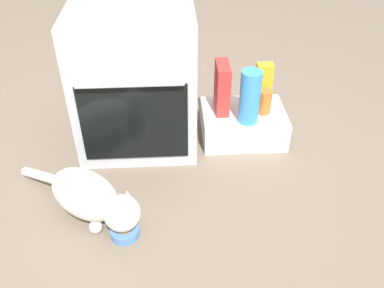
{
  "coord_description": "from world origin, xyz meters",
  "views": [
    {
      "loc": [
        0.16,
        -1.52,
        1.45
      ],
      "look_at": [
        0.25,
        0.05,
        0.25
      ],
      "focal_mm": 39.04,
      "sensor_mm": 36.0,
      "label": 1
    }
  ],
  "objects_px": {
    "oven": "(136,78)",
    "food_bowl": "(125,231)",
    "pantry_cabinet": "(243,124)",
    "sauce_jar": "(264,102)",
    "cereal_box": "(222,88)",
    "water_bottle": "(250,97)",
    "juice_carton": "(263,83)",
    "cat": "(91,197)"
  },
  "relations": [
    {
      "from": "cereal_box",
      "to": "food_bowl",
      "type": "bearing_deg",
      "value": -124.29
    },
    {
      "from": "cereal_box",
      "to": "water_bottle",
      "type": "xyz_separation_m",
      "value": [
        0.13,
        -0.13,
        0.01
      ]
    },
    {
      "from": "cereal_box",
      "to": "juice_carton",
      "type": "bearing_deg",
      "value": 16.06
    },
    {
      "from": "cat",
      "to": "sauce_jar",
      "type": "distance_m",
      "value": 1.07
    },
    {
      "from": "cat",
      "to": "pantry_cabinet",
      "type": "bearing_deg",
      "value": 75.96
    },
    {
      "from": "sauce_jar",
      "to": "cereal_box",
      "type": "height_order",
      "value": "cereal_box"
    },
    {
      "from": "oven",
      "to": "food_bowl",
      "type": "bearing_deg",
      "value": -93.18
    },
    {
      "from": "sauce_jar",
      "to": "cereal_box",
      "type": "distance_m",
      "value": 0.25
    },
    {
      "from": "pantry_cabinet",
      "to": "cereal_box",
      "type": "xyz_separation_m",
      "value": [
        -0.13,
        0.03,
        0.22
      ]
    },
    {
      "from": "food_bowl",
      "to": "cat",
      "type": "xyz_separation_m",
      "value": [
        -0.15,
        0.12,
        0.1
      ]
    },
    {
      "from": "cat",
      "to": "water_bottle",
      "type": "height_order",
      "value": "water_bottle"
    },
    {
      "from": "food_bowl",
      "to": "cereal_box",
      "type": "distance_m",
      "value": 0.95
    },
    {
      "from": "water_bottle",
      "to": "pantry_cabinet",
      "type": "bearing_deg",
      "value": 92.35
    },
    {
      "from": "sauce_jar",
      "to": "water_bottle",
      "type": "bearing_deg",
      "value": -141.29
    },
    {
      "from": "oven",
      "to": "cat",
      "type": "relative_size",
      "value": 1.19
    },
    {
      "from": "oven",
      "to": "sauce_jar",
      "type": "distance_m",
      "value": 0.71
    },
    {
      "from": "food_bowl",
      "to": "sauce_jar",
      "type": "xyz_separation_m",
      "value": [
        0.74,
        0.7,
        0.21
      ]
    },
    {
      "from": "pantry_cabinet",
      "to": "water_bottle",
      "type": "xyz_separation_m",
      "value": [
        0.0,
        -0.1,
        0.23
      ]
    },
    {
      "from": "cat",
      "to": "water_bottle",
      "type": "bearing_deg",
      "value": 71.03
    },
    {
      "from": "oven",
      "to": "water_bottle",
      "type": "distance_m",
      "value": 0.61
    },
    {
      "from": "juice_carton",
      "to": "cereal_box",
      "type": "bearing_deg",
      "value": -163.94
    },
    {
      "from": "oven",
      "to": "food_bowl",
      "type": "xyz_separation_m",
      "value": [
        -0.04,
        -0.74,
        -0.36
      ]
    },
    {
      "from": "sauce_jar",
      "to": "juice_carton",
      "type": "height_order",
      "value": "juice_carton"
    },
    {
      "from": "juice_carton",
      "to": "water_bottle",
      "type": "height_order",
      "value": "water_bottle"
    },
    {
      "from": "cereal_box",
      "to": "water_bottle",
      "type": "height_order",
      "value": "water_bottle"
    },
    {
      "from": "cat",
      "to": "juice_carton",
      "type": "relative_size",
      "value": 2.69
    },
    {
      "from": "pantry_cabinet",
      "to": "sauce_jar",
      "type": "xyz_separation_m",
      "value": [
        0.1,
        -0.02,
        0.15
      ]
    },
    {
      "from": "pantry_cabinet",
      "to": "cereal_box",
      "type": "height_order",
      "value": "cereal_box"
    },
    {
      "from": "pantry_cabinet",
      "to": "cat",
      "type": "distance_m",
      "value": 0.99
    },
    {
      "from": "cat",
      "to": "oven",
      "type": "bearing_deg",
      "value": 111.68
    },
    {
      "from": "oven",
      "to": "cereal_box",
      "type": "xyz_separation_m",
      "value": [
        0.47,
        0.0,
        -0.07
      ]
    },
    {
      "from": "pantry_cabinet",
      "to": "food_bowl",
      "type": "bearing_deg",
      "value": -131.55
    },
    {
      "from": "pantry_cabinet",
      "to": "juice_carton",
      "type": "relative_size",
      "value": 1.95
    },
    {
      "from": "sauce_jar",
      "to": "water_bottle",
      "type": "distance_m",
      "value": 0.15
    },
    {
      "from": "pantry_cabinet",
      "to": "juice_carton",
      "type": "bearing_deg",
      "value": 40.1
    },
    {
      "from": "food_bowl",
      "to": "cat",
      "type": "bearing_deg",
      "value": 141.23
    },
    {
      "from": "oven",
      "to": "juice_carton",
      "type": "xyz_separation_m",
      "value": [
        0.71,
        0.07,
        -0.09
      ]
    },
    {
      "from": "cat",
      "to": "cereal_box",
      "type": "height_order",
      "value": "cereal_box"
    },
    {
      "from": "cat",
      "to": "water_bottle",
      "type": "relative_size",
      "value": 2.15
    },
    {
      "from": "food_bowl",
      "to": "cereal_box",
      "type": "bearing_deg",
      "value": 55.71
    },
    {
      "from": "oven",
      "to": "water_bottle",
      "type": "height_order",
      "value": "oven"
    },
    {
      "from": "pantry_cabinet",
      "to": "food_bowl",
      "type": "distance_m",
      "value": 0.96
    }
  ]
}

